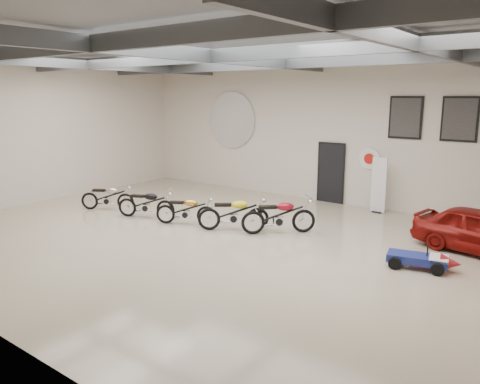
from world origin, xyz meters
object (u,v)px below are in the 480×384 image
Objects in this scene: motorcycle_yellow at (233,212)px; motorcycle_red at (279,215)px; motorcycle_silver at (107,196)px; banner_stand at (379,185)px; motorcycle_gold at (186,209)px; go_kart at (424,257)px; motorcycle_black at (146,203)px.

motorcycle_yellow is 0.97× the size of motorcycle_red.
motorcycle_silver is 0.91× the size of motorcycle_yellow.
banner_stand is at bearing 27.39° from motorcycle_red.
motorcycle_gold is (3.34, 0.28, -0.00)m from motorcycle_silver.
motorcycle_gold is at bearing -125.80° from banner_stand.
motorcycle_gold is 1.14× the size of go_kart.
motorcycle_black is 4.38m from motorcycle_red.
motorcycle_yellow reaches higher than motorcycle_gold.
go_kart is at bearing -38.30° from motorcycle_yellow.
motorcycle_yellow is (3.02, 0.58, 0.04)m from motorcycle_black.
motorcycle_black reaches higher than motorcycle_gold.
banner_stand is 5.15m from motorcycle_yellow.
go_kart is at bearing -53.95° from banner_stand.
motorcycle_red reaches higher than motorcycle_yellow.
motorcycle_black is 0.93× the size of motorcycle_yellow.
go_kart is at bearing -19.29° from motorcycle_black.
banner_stand reaches higher than motorcycle_yellow.
motorcycle_gold is at bearing 153.75° from motorcycle_red.
banner_stand reaches higher than motorcycle_black.
motorcycle_black is 1.54m from motorcycle_gold.
motorcycle_yellow is (1.50, 0.39, 0.05)m from motorcycle_gold.
motorcycle_red is at bearing -19.41° from motorcycle_silver.
motorcycle_silver is 10.14m from go_kart.
motorcycle_black is 8.33m from go_kart.
motorcycle_black is 0.90× the size of motorcycle_red.
motorcycle_black reaches higher than go_kart.
go_kart is (6.77, 0.50, -0.18)m from motorcycle_gold.
motorcycle_yellow is at bearing 157.35° from motorcycle_red.
banner_stand reaches higher than go_kart.
motorcycle_gold is (-4.05, -4.85, -0.46)m from banner_stand.
banner_stand is 6.34m from motorcycle_gold.
go_kart is (4.05, -0.37, -0.25)m from motorcycle_red.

